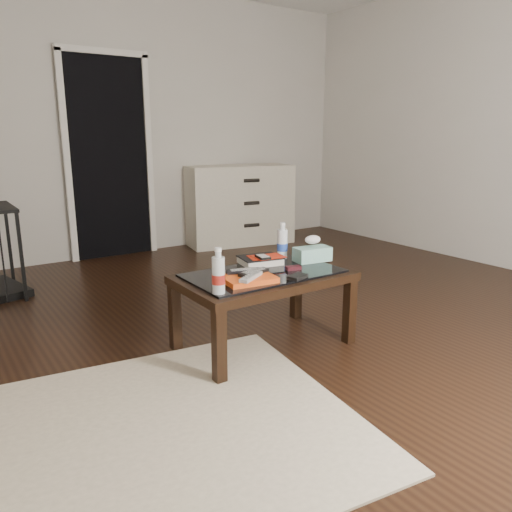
{
  "coord_description": "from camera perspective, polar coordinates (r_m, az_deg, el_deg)",
  "views": [
    {
      "loc": [
        -2.07,
        -2.61,
        1.26
      ],
      "look_at": [
        -0.45,
        -0.24,
        0.55
      ],
      "focal_mm": 35.0,
      "sensor_mm": 36.0,
      "label": 1
    }
  ],
  "objects": [
    {
      "name": "wallet",
      "position": [
        2.82,
        4.77,
        -2.38
      ],
      "size": [
        0.14,
        0.1,
        0.02
      ],
      "primitive_type": "cube",
      "rotation": [
        0.0,
        0.0,
        0.33
      ],
      "color": "black",
      "rests_on": "coffee_table"
    },
    {
      "name": "tissue_box",
      "position": [
        3.21,
        6.45,
        0.22
      ],
      "size": [
        0.25,
        0.15,
        0.09
      ],
      "primitive_type": "cube",
      "rotation": [
        0.0,
        0.0,
        -0.15
      ],
      "color": "teal",
      "rests_on": "coffee_table"
    },
    {
      "name": "rug",
      "position": [
        2.3,
        -14.84,
        -19.69
      ],
      "size": [
        2.18,
        1.75,
        0.01
      ],
      "primitive_type": "cube",
      "rotation": [
        0.0,
        0.0,
        -0.13
      ],
      "color": "beige",
      "rests_on": "ground"
    },
    {
      "name": "coffee_table",
      "position": [
        2.96,
        0.88,
        -3.06
      ],
      "size": [
        1.0,
        0.6,
        0.46
      ],
      "color": "black",
      "rests_on": "ground"
    },
    {
      "name": "flip_phone",
      "position": [
        3.0,
        4.29,
        -1.37
      ],
      "size": [
        0.1,
        0.07,
        0.02
      ],
      "primitive_type": "cube",
      "rotation": [
        0.0,
        0.0,
        -0.25
      ],
      "color": "black",
      "rests_on": "coffee_table"
    },
    {
      "name": "remote_black_back",
      "position": [
        2.82,
        -1.42,
        -1.69
      ],
      "size": [
        0.21,
        0.11,
        0.02
      ],
      "primitive_type": "cube",
      "rotation": [
        0.0,
        0.0,
        -0.3
      ],
      "color": "black",
      "rests_on": "magazines"
    },
    {
      "name": "ground",
      "position": [
        3.56,
        3.79,
        -6.87
      ],
      "size": [
        5.0,
        5.0,
        0.0
      ],
      "primitive_type": "plane",
      "color": "black",
      "rests_on": "ground"
    },
    {
      "name": "ipod",
      "position": [
        3.05,
        0.79,
        -0.09
      ],
      "size": [
        0.08,
        0.11,
        0.02
      ],
      "primitive_type": "cube",
      "rotation": [
        0.0,
        0.0,
        -0.18
      ],
      "color": "black",
      "rests_on": "dvd_mailers"
    },
    {
      "name": "magazines",
      "position": [
        2.76,
        -0.86,
        -2.62
      ],
      "size": [
        0.31,
        0.25,
        0.03
      ],
      "primitive_type": "cube",
      "rotation": [
        0.0,
        0.0,
        -0.13
      ],
      "color": "#EC5116",
      "rests_on": "coffee_table"
    },
    {
      "name": "dvd_mailers",
      "position": [
        3.1,
        0.93,
        -0.08
      ],
      "size": [
        0.22,
        0.18,
        0.01
      ],
      "primitive_type": "cube",
      "rotation": [
        0.0,
        0.0,
        -0.26
      ],
      "color": "#B9220C",
      "rests_on": "textbook"
    },
    {
      "name": "dresser",
      "position": [
        5.79,
        -1.95,
        5.86
      ],
      "size": [
        1.27,
        0.7,
        0.9
      ],
      "rotation": [
        0.0,
        0.0,
        -0.17
      ],
      "color": "beige",
      "rests_on": "ground"
    },
    {
      "name": "water_bottle_right",
      "position": [
        3.24,
        3.03,
        1.79
      ],
      "size": [
        0.07,
        0.07,
        0.24
      ],
      "primitive_type": "cylinder",
      "rotation": [
        0.0,
        0.0,
        -0.08
      ],
      "color": "white",
      "rests_on": "coffee_table"
    },
    {
      "name": "textbook",
      "position": [
        3.12,
        0.49,
        -0.49
      ],
      "size": [
        0.28,
        0.24,
        0.05
      ],
      "primitive_type": "cube",
      "rotation": [
        0.0,
        0.0,
        -0.18
      ],
      "color": "black",
      "rests_on": "coffee_table"
    },
    {
      "name": "room_shell",
      "position": [
        3.35,
        4.26,
        20.04
      ],
      "size": [
        5.0,
        5.0,
        5.0
      ],
      "color": "beige",
      "rests_on": "ground"
    },
    {
      "name": "water_bottle_left",
      "position": [
        2.53,
        -4.32,
        -1.69
      ],
      "size": [
        0.07,
        0.07,
        0.24
      ],
      "primitive_type": "cylinder",
      "rotation": [
        0.0,
        0.0,
        -0.12
      ],
      "color": "silver",
      "rests_on": "coffee_table"
    },
    {
      "name": "remote_silver",
      "position": [
        2.71,
        -0.58,
        -2.35
      ],
      "size": [
        0.2,
        0.15,
        0.02
      ],
      "primitive_type": "cube",
      "rotation": [
        0.0,
        0.0,
        0.55
      ],
      "color": "#9E9EA3",
      "rests_on": "magazines"
    },
    {
      "name": "remote_black_front",
      "position": [
        2.79,
        -0.26,
        -1.84
      ],
      "size": [
        0.21,
        0.08,
        0.02
      ],
      "primitive_type": "cube",
      "rotation": [
        0.0,
        0.0,
        0.18
      ],
      "color": "black",
      "rests_on": "magazines"
    },
    {
      "name": "doorway",
      "position": [
        5.35,
        -16.46,
        10.83
      ],
      "size": [
        0.9,
        0.08,
        2.07
      ],
      "color": "black",
      "rests_on": "ground"
    }
  ]
}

